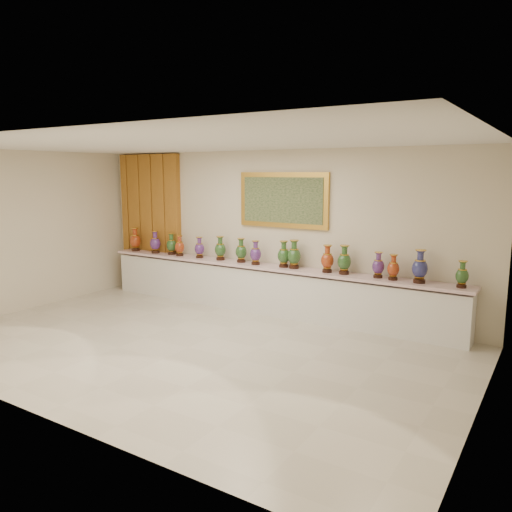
# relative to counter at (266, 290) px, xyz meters

# --- Properties ---
(ground) EXTENTS (8.00, 8.00, 0.00)m
(ground) POSITION_rel_counter_xyz_m (0.00, -2.27, -0.44)
(ground) COLOR beige
(ground) RESTS_ON ground
(room) EXTENTS (8.00, 8.00, 8.00)m
(room) POSITION_rel_counter_xyz_m (-2.51, 0.17, 1.16)
(room) COLOR beige
(room) RESTS_ON ground
(counter) EXTENTS (7.28, 0.48, 0.90)m
(counter) POSITION_rel_counter_xyz_m (0.00, 0.00, 0.00)
(counter) COLOR white
(counter) RESTS_ON ground
(vase_0) EXTENTS (0.29, 0.29, 0.51)m
(vase_0) POSITION_rel_counter_xyz_m (-3.30, -0.05, 0.69)
(vase_0) COLOR black
(vase_0) RESTS_ON counter
(vase_1) EXTENTS (0.27, 0.27, 0.48)m
(vase_1) POSITION_rel_counter_xyz_m (-2.71, -0.06, 0.68)
(vase_1) COLOR black
(vase_1) RESTS_ON counter
(vase_2) EXTENTS (0.23, 0.23, 0.45)m
(vase_2) POSITION_rel_counter_xyz_m (-2.30, -0.01, 0.66)
(vase_2) COLOR black
(vase_2) RESTS_ON counter
(vase_3) EXTENTS (0.21, 0.21, 0.42)m
(vase_3) POSITION_rel_counter_xyz_m (-2.05, -0.05, 0.65)
(vase_3) COLOR black
(vase_3) RESTS_ON counter
(vase_4) EXTENTS (0.26, 0.26, 0.42)m
(vase_4) POSITION_rel_counter_xyz_m (-1.54, -0.02, 0.65)
(vase_4) COLOR black
(vase_4) RESTS_ON counter
(vase_5) EXTENTS (0.29, 0.29, 0.47)m
(vase_5) POSITION_rel_counter_xyz_m (-1.04, -0.00, 0.67)
(vase_5) COLOR black
(vase_5) RESTS_ON counter
(vase_6) EXTENTS (0.24, 0.24, 0.46)m
(vase_6) POSITION_rel_counter_xyz_m (-0.56, 0.00, 0.67)
(vase_6) COLOR black
(vase_6) RESTS_ON counter
(vase_7) EXTENTS (0.21, 0.21, 0.45)m
(vase_7) POSITION_rel_counter_xyz_m (-0.20, -0.06, 0.67)
(vase_7) COLOR black
(vase_7) RESTS_ON counter
(vase_8) EXTENTS (0.23, 0.23, 0.48)m
(vase_8) POSITION_rel_counter_xyz_m (0.37, -0.01, 0.68)
(vase_8) COLOR black
(vase_8) RESTS_ON counter
(vase_9) EXTENTS (0.31, 0.31, 0.51)m
(vase_9) POSITION_rel_counter_xyz_m (0.58, -0.01, 0.69)
(vase_9) COLOR black
(vase_9) RESTS_ON counter
(vase_10) EXTENTS (0.26, 0.26, 0.47)m
(vase_10) POSITION_rel_counter_xyz_m (1.23, -0.02, 0.68)
(vase_10) COLOR black
(vase_10) RESTS_ON counter
(vase_11) EXTENTS (0.29, 0.29, 0.49)m
(vase_11) POSITION_rel_counter_xyz_m (1.54, -0.01, 0.68)
(vase_11) COLOR black
(vase_11) RESTS_ON counter
(vase_12) EXTENTS (0.23, 0.23, 0.42)m
(vase_12) POSITION_rel_counter_xyz_m (2.12, 0.01, 0.65)
(vase_12) COLOR black
(vase_12) RESTS_ON counter
(vase_13) EXTENTS (0.22, 0.22, 0.41)m
(vase_13) POSITION_rel_counter_xyz_m (2.37, -0.03, 0.65)
(vase_13) COLOR black
(vase_13) RESTS_ON counter
(vase_14) EXTENTS (0.31, 0.31, 0.52)m
(vase_14) POSITION_rel_counter_xyz_m (2.78, -0.02, 0.70)
(vase_14) COLOR black
(vase_14) RESTS_ON counter
(vase_15) EXTENTS (0.25, 0.25, 0.41)m
(vase_15) POSITION_rel_counter_xyz_m (3.40, -0.03, 0.65)
(vase_15) COLOR black
(vase_15) RESTS_ON counter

